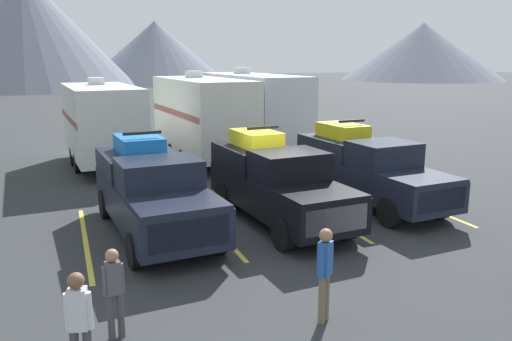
% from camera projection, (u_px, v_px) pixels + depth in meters
% --- Properties ---
extents(ground_plane, '(240.00, 240.00, 0.00)m').
position_uv_depth(ground_plane, '(273.00, 222.00, 14.15)').
color(ground_plane, '#2D3033').
extents(pickup_truck_a, '(2.52, 5.89, 2.54)m').
position_uv_depth(pickup_truck_a, '(152.00, 189.00, 13.19)').
color(pickup_truck_a, black).
rests_on(pickup_truck_a, ground).
extents(pickup_truck_b, '(2.40, 5.73, 2.56)m').
position_uv_depth(pickup_truck_b, '(275.00, 180.00, 14.14)').
color(pickup_truck_b, black).
rests_on(pickup_truck_b, ground).
extents(pickup_truck_c, '(2.40, 6.02, 2.52)m').
position_uv_depth(pickup_truck_c, '(366.00, 167.00, 15.90)').
color(pickup_truck_c, black).
rests_on(pickup_truck_c, ground).
extents(lot_stripe_a, '(0.12, 5.50, 0.01)m').
position_uv_depth(lot_stripe_a, '(85.00, 241.00, 12.71)').
color(lot_stripe_a, gold).
rests_on(lot_stripe_a, ground).
extents(lot_stripe_b, '(0.12, 5.50, 0.01)m').
position_uv_depth(lot_stripe_b, '(213.00, 225.00, 13.87)').
color(lot_stripe_b, gold).
rests_on(lot_stripe_b, ground).
extents(lot_stripe_c, '(0.12, 5.50, 0.01)m').
position_uv_depth(lot_stripe_c, '(320.00, 212.00, 15.03)').
color(lot_stripe_c, gold).
rests_on(lot_stripe_c, ground).
extents(lot_stripe_d, '(0.12, 5.50, 0.01)m').
position_uv_depth(lot_stripe_d, '(412.00, 201.00, 16.18)').
color(lot_stripe_d, gold).
rests_on(lot_stripe_d, ground).
extents(camper_trailer_a, '(2.99, 7.57, 3.65)m').
position_uv_depth(camper_trailer_a, '(102.00, 121.00, 20.94)').
color(camper_trailer_a, silver).
rests_on(camper_trailer_a, ground).
extents(camper_trailer_b, '(3.01, 8.20, 3.90)m').
position_uv_depth(camper_trailer_b, '(203.00, 115.00, 21.93)').
color(camper_trailer_b, silver).
rests_on(camper_trailer_b, ground).
extents(camper_trailer_c, '(2.93, 8.90, 4.01)m').
position_uv_depth(camper_trailer_c, '(252.00, 110.00, 23.57)').
color(camper_trailer_c, silver).
rests_on(camper_trailer_c, ground).
extents(person_a, '(0.32, 0.31, 1.69)m').
position_uv_depth(person_a, '(325.00, 269.00, 8.66)').
color(person_a, '#726047').
rests_on(person_a, ground).
extents(person_b, '(0.34, 0.21, 1.55)m').
position_uv_depth(person_b, '(114.00, 288.00, 8.14)').
color(person_b, '#3F3F42').
rests_on(person_b, ground).
extents(person_c, '(0.36, 0.25, 1.68)m').
position_uv_depth(person_c, '(79.00, 321.00, 6.95)').
color(person_c, '#3F3F42').
rests_on(person_c, ground).
extents(mountain_ridge, '(163.26, 40.29, 16.44)m').
position_uv_depth(mountain_ridge, '(47.00, 45.00, 74.80)').
color(mountain_ridge, slate).
rests_on(mountain_ridge, ground).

